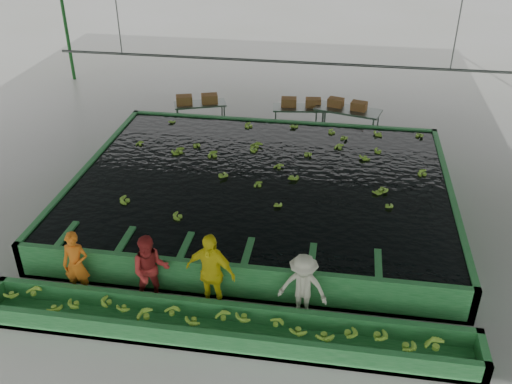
% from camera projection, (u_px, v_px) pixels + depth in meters
% --- Properties ---
extents(ground, '(80.00, 80.00, 0.00)m').
position_uv_depth(ground, '(253.00, 236.00, 14.48)').
color(ground, gray).
rests_on(ground, ground).
extents(shed_roof, '(20.00, 22.00, 0.04)m').
position_uv_depth(shed_roof, '(252.00, 39.00, 11.97)').
color(shed_roof, gray).
rests_on(shed_roof, shed_posts).
extents(shed_posts, '(20.00, 22.00, 5.00)m').
position_uv_depth(shed_posts, '(253.00, 147.00, 13.22)').
color(shed_posts, '#1A561F').
rests_on(shed_posts, ground).
extents(flotation_tank, '(10.00, 8.00, 0.90)m').
position_uv_depth(flotation_tank, '(262.00, 191.00, 15.53)').
color(flotation_tank, '#2D7F3C').
rests_on(flotation_tank, ground).
extents(tank_water, '(9.70, 7.70, 0.00)m').
position_uv_depth(tank_water, '(262.00, 178.00, 15.33)').
color(tank_water, black).
rests_on(tank_water, flotation_tank).
extents(sorting_trough, '(10.00, 1.00, 0.50)m').
position_uv_depth(sorting_trough, '(223.00, 327.00, 11.27)').
color(sorting_trough, '#2D7F3C').
rests_on(sorting_trough, ground).
extents(cableway_rail, '(0.08, 0.08, 14.00)m').
position_uv_depth(cableway_rail, '(280.00, 61.00, 17.24)').
color(cableway_rail, '#59605B').
rests_on(cableway_rail, shed_roof).
extents(rail_hanger_left, '(0.04, 0.04, 2.00)m').
position_uv_depth(rail_hanger_left, '(118.00, 22.00, 17.43)').
color(rail_hanger_left, '#59605B').
rests_on(rail_hanger_left, shed_roof).
extents(rail_hanger_right, '(0.04, 0.04, 2.00)m').
position_uv_depth(rail_hanger_right, '(456.00, 35.00, 16.06)').
color(rail_hanger_right, '#59605B').
rests_on(rail_hanger_right, shed_roof).
extents(worker_a, '(0.60, 0.41, 1.57)m').
position_uv_depth(worker_a, '(76.00, 265.00, 12.15)').
color(worker_a, orange).
rests_on(worker_a, ground).
extents(worker_b, '(0.97, 0.86, 1.66)m').
position_uv_depth(worker_b, '(151.00, 271.00, 11.90)').
color(worker_b, '#A62826').
rests_on(worker_b, ground).
extents(worker_c, '(1.17, 0.67, 1.87)m').
position_uv_depth(worker_c, '(210.00, 273.00, 11.67)').
color(worker_c, yellow).
rests_on(worker_c, ground).
extents(worker_d, '(1.07, 0.69, 1.57)m').
position_uv_depth(worker_d, '(303.00, 288.00, 11.49)').
color(worker_d, beige).
rests_on(worker_d, ground).
extents(packing_table_left, '(1.96, 1.30, 0.83)m').
position_uv_depth(packing_table_left, '(201.00, 114.00, 20.39)').
color(packing_table_left, '#59605B').
rests_on(packing_table_left, ground).
extents(packing_table_mid, '(1.96, 0.98, 0.86)m').
position_uv_depth(packing_table_mid, '(300.00, 119.00, 20.00)').
color(packing_table_mid, '#59605B').
rests_on(packing_table_mid, ground).
extents(packing_table_right, '(2.34, 1.41, 1.00)m').
position_uv_depth(packing_table_right, '(347.00, 123.00, 19.51)').
color(packing_table_right, '#59605B').
rests_on(packing_table_right, ground).
extents(box_stack_left, '(1.50, 0.83, 0.31)m').
position_uv_depth(box_stack_left, '(197.00, 103.00, 20.16)').
color(box_stack_left, brown).
rests_on(box_stack_left, packing_table_left).
extents(box_stack_mid, '(1.40, 0.50, 0.29)m').
position_uv_depth(box_stack_mid, '(301.00, 106.00, 19.85)').
color(box_stack_mid, brown).
rests_on(box_stack_mid, packing_table_mid).
extents(box_stack_right, '(1.37, 0.70, 0.28)m').
position_uv_depth(box_stack_right, '(347.00, 108.00, 19.33)').
color(box_stack_right, brown).
rests_on(box_stack_right, packing_table_right).
extents(floating_bananas, '(8.28, 5.65, 0.11)m').
position_uv_depth(floating_bananas, '(266.00, 165.00, 16.01)').
color(floating_bananas, '#81BD31').
rests_on(floating_bananas, tank_water).
extents(trough_bananas, '(9.05, 0.60, 0.12)m').
position_uv_depth(trough_bananas, '(223.00, 321.00, 11.20)').
color(trough_bananas, '#81BD31').
rests_on(trough_bananas, sorting_trough).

